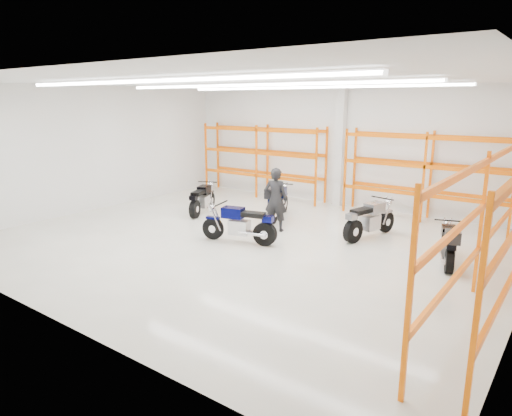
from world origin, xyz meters
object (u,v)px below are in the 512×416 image
Objects in this scene: motorcycle_back_a at (202,200)px; standing_man at (276,200)px; motorcycle_back_c at (368,220)px; structural_column at (340,147)px; motorcycle_back_d at (449,245)px; motorcycle_main at (242,225)px; motorcycle_back_b at (277,202)px.

motorcycle_back_a is 3.41m from standing_man.
structural_column is at bearing 127.87° from motorcycle_back_c.
structural_column is at bearing -103.70° from standing_man.
standing_man is 4.60m from structural_column.
motorcycle_back_d is 0.46× the size of structural_column.
motorcycle_main is 1.13× the size of standing_man.
motorcycle_back_a is at bearing 177.72° from motorcycle_back_d.
motorcycle_back_c reaches higher than motorcycle_main.
motorcycle_main reaches higher than motorcycle_back_d.
structural_column reaches higher than motorcycle_back_d.
structural_column is at bearing 139.13° from motorcycle_back_d.
motorcycle_main is 6.28m from structural_column.
motorcycle_main is at bearing -136.30° from motorcycle_back_c.
motorcycle_back_b is (2.61, 0.96, 0.08)m from motorcycle_back_a.
motorcycle_back_b is at bearing 20.28° from motorcycle_back_a.
motorcycle_back_d reaches higher than motorcycle_back_a.
standing_man is at bearing 87.58° from motorcycle_main.
motorcycle_main is 0.99× the size of motorcycle_back_c.
standing_man is at bearing -58.13° from motorcycle_back_b.
motorcycle_back_d is at bearing -2.28° from motorcycle_back_a.
motorcycle_back_a is 0.46× the size of structural_column.
structural_column is at bearing 51.46° from motorcycle_back_a.
motorcycle_back_b reaches higher than motorcycle_back_a.
motorcycle_back_c is (3.40, -0.25, -0.05)m from motorcycle_back_b.
motorcycle_back_c is 0.51× the size of structural_column.
standing_man is (-5.15, 0.08, 0.47)m from motorcycle_back_d.
motorcycle_back_d is at bearing -22.61° from motorcycle_back_c.
motorcycle_main is 1.69m from standing_man.
motorcycle_back_d is at bearing -12.43° from motorcycle_back_b.
motorcycle_back_c is 1.15× the size of standing_man.
motorcycle_back_b is at bearing -102.51° from structural_column.
structural_column reaches higher than standing_man.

